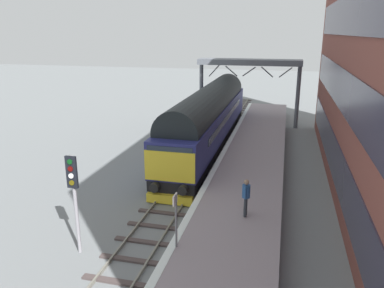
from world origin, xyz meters
TOP-DOWN VIEW (x-y plane):
  - ground_plane at (0.00, 0.00)m, footprint 140.00×140.00m
  - track_main at (0.00, -0.00)m, footprint 2.50×60.00m
  - station_platform at (3.60, 0.00)m, footprint 4.00×44.00m
  - diesel_locomotive at (0.00, 7.74)m, footprint 2.74×20.38m
  - signal_post_mid at (-2.22, -7.43)m, footprint 0.44×0.22m
  - platform_number_sign at (1.90, -7.64)m, footprint 0.10×0.44m
  - waiting_passenger at (4.09, -4.61)m, footprint 0.36×0.51m
  - overhead_footbridge at (2.05, 15.86)m, footprint 9.30×2.00m

SIDE VIEW (x-z plane):
  - ground_plane at x=0.00m, z-range 0.00..0.00m
  - track_main at x=0.00m, z-range -0.02..0.13m
  - station_platform at x=3.60m, z-range 0.00..1.01m
  - waiting_passenger at x=4.09m, z-range 1.17..2.81m
  - platform_number_sign at x=1.90m, z-range 1.34..3.38m
  - diesel_locomotive at x=0.00m, z-range 0.15..4.83m
  - signal_post_mid at x=-2.22m, z-range 0.63..4.73m
  - overhead_footbridge at x=2.05m, z-range 2.40..8.52m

